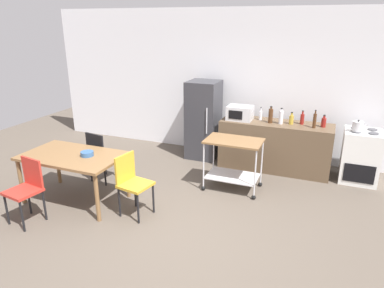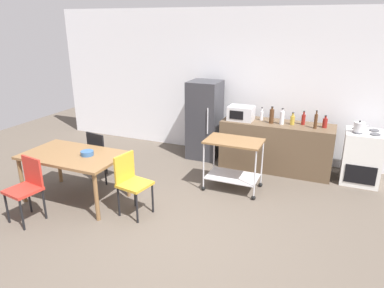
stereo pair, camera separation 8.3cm
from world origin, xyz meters
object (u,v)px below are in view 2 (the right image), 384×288
object	(u,v)px
bottle_hot_sauce	(262,115)
bottle_soda	(325,123)
dining_table	(73,159)
bottle_olive_oil	(316,121)
chair_black	(102,153)
kettle	(359,127)
fruit_bowl	(87,153)
refrigerator	(205,120)
kitchen_cart	(233,156)
chair_red	(27,185)
bottle_vinegar	(272,116)
bottle_soy_sauce	(292,120)
microwave	(241,113)
bottle_wine	(303,119)
chair_mustard	(131,180)
stove_oven	(362,157)
bottle_sesame_oil	(282,118)

from	to	relation	value
bottle_hot_sauce	bottle_soda	size ratio (longest dim) A/B	1.13
dining_table	bottle_olive_oil	size ratio (longest dim) A/B	4.76
chair_black	kettle	size ratio (longest dim) A/B	3.71
bottle_olive_oil	fruit_bowl	size ratio (longest dim) A/B	1.66
refrigerator	kitchen_cart	distance (m)	1.55
chair_red	bottle_olive_oil	xyz separation A→B (m)	(3.47, 3.02, 0.51)
chair_red	kitchen_cart	bearing A→B (deg)	49.95
bottle_vinegar	bottle_soda	bearing A→B (deg)	4.81
chair_red	bottle_soy_sauce	xyz separation A→B (m)	(3.07, 3.11, 0.47)
microwave	bottle_wine	xyz separation A→B (m)	(1.10, 0.13, -0.03)
fruit_bowl	refrigerator	bearing A→B (deg)	69.08
bottle_hot_sauce	bottle_wine	xyz separation A→B (m)	(0.74, -0.00, 0.01)
bottle_hot_sauce	bottle_olive_oil	distance (m)	0.97
chair_mustard	bottle_hot_sauce	xyz separation A→B (m)	(1.28, 2.49, 0.48)
chair_black	bottle_wine	bearing A→B (deg)	-140.40
chair_red	stove_oven	distance (m)	5.30
stove_oven	bottle_wine	bearing A→B (deg)	177.27
dining_table	bottle_hot_sauce	xyz separation A→B (m)	(2.31, 2.46, 0.32)
chair_mustard	bottle_wine	size ratio (longest dim) A/B	3.59
chair_mustard	bottle_sesame_oil	distance (m)	2.94
bottle_hot_sauce	bottle_soy_sauce	bearing A→B (deg)	-7.25
bottle_soda	bottle_soy_sauce	bearing A→B (deg)	-177.77
chair_black	bottle_olive_oil	world-z (taller)	bottle_olive_oil
bottle_wine	chair_red	bearing A→B (deg)	-135.63
dining_table	microwave	size ratio (longest dim) A/B	3.26
bottle_olive_oil	chair_red	bearing A→B (deg)	-138.94
microwave	bottle_soda	size ratio (longest dim) A/B	2.13
microwave	bottle_hot_sauce	world-z (taller)	microwave
chair_black	bottle_soda	xyz separation A→B (m)	(3.45, 1.69, 0.47)
bottle_wine	bottle_vinegar	bearing A→B (deg)	-167.05
stove_oven	bottle_soy_sauce	bearing A→B (deg)	-179.02
chair_red	bottle_olive_oil	world-z (taller)	bottle_olive_oil
microwave	bottle_sesame_oil	distance (m)	0.75
chair_black	bottle_soy_sauce	size ratio (longest dim) A/B	4.06
chair_red	bottle_wine	size ratio (longest dim) A/B	3.59
bottle_soda	fruit_bowl	distance (m)	3.97
microwave	bottle_wine	distance (m)	1.11
chair_mustard	kettle	size ratio (longest dim) A/B	3.71
refrigerator	bottle_soy_sauce	size ratio (longest dim) A/B	7.07
dining_table	bottle_soy_sauce	world-z (taller)	bottle_soy_sauce
chair_mustard	bottle_soy_sauce	size ratio (longest dim) A/B	4.06
bottle_wine	kettle	bearing A→B (deg)	-9.30
chair_black	kettle	distance (m)	4.32
dining_table	kitchen_cart	bearing A→B (deg)	31.07
chair_black	chair_mustard	bearing A→B (deg)	155.05
dining_table	fruit_bowl	size ratio (longest dim) A/B	7.89
kitchen_cart	kettle	bearing A→B (deg)	29.35
microwave	bottle_sesame_oil	world-z (taller)	bottle_sesame_oil
bottle_wine	kitchen_cart	bearing A→B (deg)	-128.17
chair_black	bottle_soy_sauce	world-z (taller)	bottle_soy_sauce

